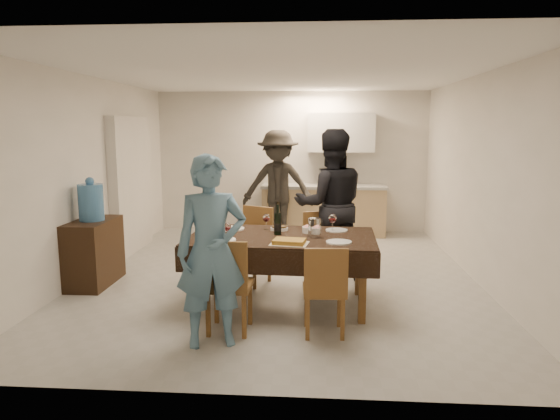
{
  "coord_description": "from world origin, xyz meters",
  "views": [
    {
      "loc": [
        0.45,
        -6.34,
        1.92
      ],
      "look_at": [
        0.02,
        -0.3,
        0.93
      ],
      "focal_mm": 32.0,
      "sensor_mm": 36.0,
      "label": 1
    }
  ],
  "objects_px": {
    "water_jug": "(91,202)",
    "savoury_tart": "(289,242)",
    "person_far": "(331,205)",
    "wine_bottle": "(278,220)",
    "microwave": "(333,177)",
    "person_kitchen": "(278,185)",
    "console": "(94,252)",
    "water_pitcher": "(314,228)",
    "person_near": "(212,251)",
    "dining_table": "(282,239)"
  },
  "relations": [
    {
      "from": "water_jug",
      "to": "wine_bottle",
      "type": "height_order",
      "value": "water_jug"
    },
    {
      "from": "person_kitchen",
      "to": "savoury_tart",
      "type": "bearing_deg",
      "value": -83.86
    },
    {
      "from": "savoury_tart",
      "to": "person_far",
      "type": "relative_size",
      "value": 0.19
    },
    {
      "from": "console",
      "to": "wine_bottle",
      "type": "height_order",
      "value": "wine_bottle"
    },
    {
      "from": "wine_bottle",
      "to": "microwave",
      "type": "distance_m",
      "value": 3.78
    },
    {
      "from": "wine_bottle",
      "to": "person_far",
      "type": "bearing_deg",
      "value": 59.04
    },
    {
      "from": "savoury_tart",
      "to": "console",
      "type": "bearing_deg",
      "value": 159.0
    },
    {
      "from": "dining_table",
      "to": "person_far",
      "type": "relative_size",
      "value": 1.06
    },
    {
      "from": "microwave",
      "to": "person_far",
      "type": "distance_m",
      "value": 2.72
    },
    {
      "from": "wine_bottle",
      "to": "savoury_tart",
      "type": "bearing_deg",
      "value": -70.77
    },
    {
      "from": "savoury_tart",
      "to": "microwave",
      "type": "distance_m",
      "value": 4.19
    },
    {
      "from": "wine_bottle",
      "to": "microwave",
      "type": "bearing_deg",
      "value": 78.9
    },
    {
      "from": "person_near",
      "to": "person_far",
      "type": "height_order",
      "value": "person_far"
    },
    {
      "from": "dining_table",
      "to": "savoury_tart",
      "type": "bearing_deg",
      "value": -72.87
    },
    {
      "from": "person_far",
      "to": "dining_table",
      "type": "bearing_deg",
      "value": 53.59
    },
    {
      "from": "water_jug",
      "to": "person_far",
      "type": "xyz_separation_m",
      "value": [
        2.93,
        0.48,
        -0.07
      ]
    },
    {
      "from": "water_jug",
      "to": "person_far",
      "type": "bearing_deg",
      "value": 9.3
    },
    {
      "from": "person_far",
      "to": "savoury_tart",
      "type": "bearing_deg",
      "value": 63.77
    },
    {
      "from": "person_near",
      "to": "person_far",
      "type": "distance_m",
      "value": 2.37
    },
    {
      "from": "console",
      "to": "water_jug",
      "type": "height_order",
      "value": "water_jug"
    },
    {
      "from": "wine_bottle",
      "to": "person_kitchen",
      "type": "relative_size",
      "value": 0.18
    },
    {
      "from": "water_jug",
      "to": "savoury_tart",
      "type": "height_order",
      "value": "water_jug"
    },
    {
      "from": "console",
      "to": "person_near",
      "type": "xyz_separation_m",
      "value": [
        1.83,
        -1.62,
        0.45
      ]
    },
    {
      "from": "wine_bottle",
      "to": "person_far",
      "type": "distance_m",
      "value": 1.17
    },
    {
      "from": "dining_table",
      "to": "person_kitchen",
      "type": "height_order",
      "value": "person_kitchen"
    },
    {
      "from": "dining_table",
      "to": "person_near",
      "type": "distance_m",
      "value": 1.19
    },
    {
      "from": "wine_bottle",
      "to": "savoury_tart",
      "type": "distance_m",
      "value": 0.48
    },
    {
      "from": "console",
      "to": "savoury_tart",
      "type": "distance_m",
      "value": 2.68
    },
    {
      "from": "wine_bottle",
      "to": "microwave",
      "type": "relative_size",
      "value": 0.64
    },
    {
      "from": "water_pitcher",
      "to": "dining_table",
      "type": "bearing_deg",
      "value": 171.87
    },
    {
      "from": "dining_table",
      "to": "water_pitcher",
      "type": "distance_m",
      "value": 0.38
    },
    {
      "from": "water_jug",
      "to": "person_kitchen",
      "type": "relative_size",
      "value": 0.24
    },
    {
      "from": "water_pitcher",
      "to": "person_kitchen",
      "type": "xyz_separation_m",
      "value": [
        -0.65,
        3.36,
        0.07
      ]
    },
    {
      "from": "water_jug",
      "to": "water_pitcher",
      "type": "distance_m",
      "value": 2.8
    },
    {
      "from": "console",
      "to": "wine_bottle",
      "type": "distance_m",
      "value": 2.44
    },
    {
      "from": "console",
      "to": "water_pitcher",
      "type": "distance_m",
      "value": 2.84
    },
    {
      "from": "microwave",
      "to": "person_far",
      "type": "bearing_deg",
      "value": 87.3
    },
    {
      "from": "wine_bottle",
      "to": "person_near",
      "type": "relative_size",
      "value": 0.19
    },
    {
      "from": "dining_table",
      "to": "wine_bottle",
      "type": "height_order",
      "value": "wine_bottle"
    },
    {
      "from": "wine_bottle",
      "to": "microwave",
      "type": "height_order",
      "value": "microwave"
    },
    {
      "from": "dining_table",
      "to": "person_near",
      "type": "relative_size",
      "value": 1.19
    },
    {
      "from": "savoury_tart",
      "to": "person_far",
      "type": "height_order",
      "value": "person_far"
    },
    {
      "from": "wine_bottle",
      "to": "water_pitcher",
      "type": "height_order",
      "value": "wine_bottle"
    },
    {
      "from": "console",
      "to": "dining_table",
      "type": "bearing_deg",
      "value": -13.5
    },
    {
      "from": "savoury_tart",
      "to": "dining_table",
      "type": "bearing_deg",
      "value": 104.74
    },
    {
      "from": "person_near",
      "to": "person_far",
      "type": "xyz_separation_m",
      "value": [
        1.1,
        2.1,
        0.1
      ]
    },
    {
      "from": "person_far",
      "to": "wine_bottle",
      "type": "bearing_deg",
      "value": 50.27
    },
    {
      "from": "microwave",
      "to": "person_near",
      "type": "relative_size",
      "value": 0.3
    },
    {
      "from": "console",
      "to": "person_far",
      "type": "bearing_deg",
      "value": 9.3
    },
    {
      "from": "dining_table",
      "to": "water_jug",
      "type": "relative_size",
      "value": 4.55
    }
  ]
}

